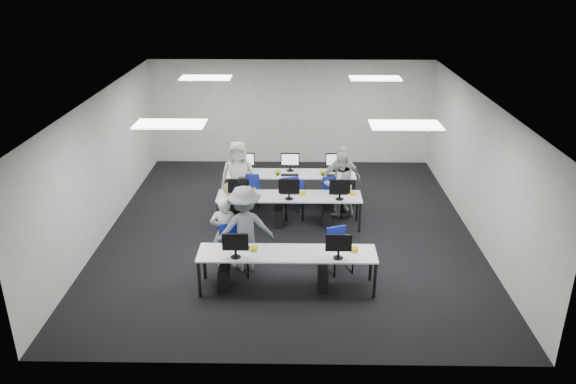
{
  "coord_description": "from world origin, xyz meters",
  "views": [
    {
      "loc": [
        0.16,
        -11.23,
        5.59
      ],
      "look_at": [
        -0.02,
        -0.23,
        1.0
      ],
      "focal_mm": 35.0,
      "sensor_mm": 36.0,
      "label": 1
    }
  ],
  "objects_px": {
    "chair_2": "(243,204)",
    "chair_3": "(295,206)",
    "chair_7": "(331,199)",
    "desk_mid": "(289,198)",
    "photographer": "(245,229)",
    "chair_6": "(288,199)",
    "student_1": "(340,184)",
    "student_0": "(225,233)",
    "student_3": "(341,179)",
    "chair_1": "(339,257)",
    "chair_0": "(234,259)",
    "chair_5": "(251,197)",
    "desk_front": "(287,255)",
    "student_2": "(239,177)",
    "chair_4": "(334,203)"
  },
  "relations": [
    {
      "from": "chair_7",
      "to": "chair_2",
      "type": "bearing_deg",
      "value": -169.95
    },
    {
      "from": "student_3",
      "to": "photographer",
      "type": "height_order",
      "value": "photographer"
    },
    {
      "from": "chair_4",
      "to": "photographer",
      "type": "relative_size",
      "value": 0.5
    },
    {
      "from": "chair_1",
      "to": "student_3",
      "type": "relative_size",
      "value": 0.53
    },
    {
      "from": "photographer",
      "to": "chair_3",
      "type": "bearing_deg",
      "value": -123.47
    },
    {
      "from": "student_2",
      "to": "photographer",
      "type": "height_order",
      "value": "student_2"
    },
    {
      "from": "chair_3",
      "to": "student_3",
      "type": "relative_size",
      "value": 0.54
    },
    {
      "from": "desk_mid",
      "to": "desk_front",
      "type": "bearing_deg",
      "value": -90.0
    },
    {
      "from": "chair_2",
      "to": "student_1",
      "type": "bearing_deg",
      "value": -3.4
    },
    {
      "from": "chair_1",
      "to": "chair_3",
      "type": "bearing_deg",
      "value": 88.66
    },
    {
      "from": "chair_2",
      "to": "student_3",
      "type": "relative_size",
      "value": 0.52
    },
    {
      "from": "photographer",
      "to": "chair_1",
      "type": "bearing_deg",
      "value": 167.07
    },
    {
      "from": "desk_mid",
      "to": "photographer",
      "type": "distance_m",
      "value": 2.07
    },
    {
      "from": "chair_5",
      "to": "chair_7",
      "type": "relative_size",
      "value": 1.04
    },
    {
      "from": "chair_2",
      "to": "chair_6",
      "type": "relative_size",
      "value": 0.91
    },
    {
      "from": "chair_1",
      "to": "chair_5",
      "type": "distance_m",
      "value": 3.44
    },
    {
      "from": "chair_0",
      "to": "chair_3",
      "type": "distance_m",
      "value": 2.81
    },
    {
      "from": "desk_front",
      "to": "photographer",
      "type": "xyz_separation_m",
      "value": [
        -0.81,
        0.7,
        0.18
      ]
    },
    {
      "from": "desk_front",
      "to": "chair_3",
      "type": "relative_size",
      "value": 3.67
    },
    {
      "from": "chair_6",
      "to": "student_3",
      "type": "relative_size",
      "value": 0.57
    },
    {
      "from": "chair_2",
      "to": "chair_1",
      "type": "bearing_deg",
      "value": -54.19
    },
    {
      "from": "desk_front",
      "to": "student_2",
      "type": "bearing_deg",
      "value": 109.36
    },
    {
      "from": "photographer",
      "to": "chair_6",
      "type": "bearing_deg",
      "value": -117.45
    },
    {
      "from": "chair_3",
      "to": "chair_1",
      "type": "bearing_deg",
      "value": -68.69
    },
    {
      "from": "chair_2",
      "to": "chair_3",
      "type": "height_order",
      "value": "chair_3"
    },
    {
      "from": "desk_front",
      "to": "chair_3",
      "type": "xyz_separation_m",
      "value": [
        0.12,
        3.06,
        -0.41
      ]
    },
    {
      "from": "student_1",
      "to": "student_2",
      "type": "distance_m",
      "value": 2.37
    },
    {
      "from": "student_0",
      "to": "photographer",
      "type": "xyz_separation_m",
      "value": [
        0.39,
        -0.04,
        0.11
      ]
    },
    {
      "from": "chair_1",
      "to": "student_0",
      "type": "bearing_deg",
      "value": 156.84
    },
    {
      "from": "desk_mid",
      "to": "chair_6",
      "type": "height_order",
      "value": "chair_6"
    },
    {
      "from": "desk_front",
      "to": "student_2",
      "type": "xyz_separation_m",
      "value": [
        -1.2,
        3.41,
        0.18
      ]
    },
    {
      "from": "chair_1",
      "to": "photographer",
      "type": "distance_m",
      "value": 1.9
    },
    {
      "from": "chair_4",
      "to": "student_1",
      "type": "bearing_deg",
      "value": -18.24
    },
    {
      "from": "desk_front",
      "to": "chair_4",
      "type": "distance_m",
      "value": 3.44
    },
    {
      "from": "chair_4",
      "to": "chair_2",
      "type": "bearing_deg",
      "value": -171.71
    },
    {
      "from": "chair_6",
      "to": "student_1",
      "type": "height_order",
      "value": "student_1"
    },
    {
      "from": "student_3",
      "to": "chair_2",
      "type": "bearing_deg",
      "value": 174.75
    },
    {
      "from": "chair_0",
      "to": "chair_6",
      "type": "xyz_separation_m",
      "value": [
        0.98,
        2.96,
        -0.02
      ]
    },
    {
      "from": "chair_6",
      "to": "student_0",
      "type": "relative_size",
      "value": 0.61
    },
    {
      "from": "desk_front",
      "to": "chair_2",
      "type": "relative_size",
      "value": 3.87
    },
    {
      "from": "chair_2",
      "to": "chair_6",
      "type": "xyz_separation_m",
      "value": [
        1.05,
        0.26,
        0.02
      ]
    },
    {
      "from": "chair_3",
      "to": "student_0",
      "type": "height_order",
      "value": "student_0"
    },
    {
      "from": "chair_1",
      "to": "chair_6",
      "type": "xyz_separation_m",
      "value": [
        -1.03,
        2.79,
        0.02
      ]
    },
    {
      "from": "desk_front",
      "to": "student_1",
      "type": "xyz_separation_m",
      "value": [
        1.16,
        3.2,
        0.09
      ]
    },
    {
      "from": "chair_1",
      "to": "student_3",
      "type": "distance_m",
      "value": 2.85
    },
    {
      "from": "desk_front",
      "to": "chair_4",
      "type": "bearing_deg",
      "value": 72.31
    },
    {
      "from": "chair_3",
      "to": "student_0",
      "type": "xyz_separation_m",
      "value": [
        -1.33,
        -2.32,
        0.47
      ]
    },
    {
      "from": "student_3",
      "to": "student_2",
      "type": "bearing_deg",
      "value": 169.46
    },
    {
      "from": "chair_6",
      "to": "student_1",
      "type": "bearing_deg",
      "value": -25.59
    },
    {
      "from": "chair_3",
      "to": "chair_6",
      "type": "distance_m",
      "value": 0.43
    }
  ]
}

